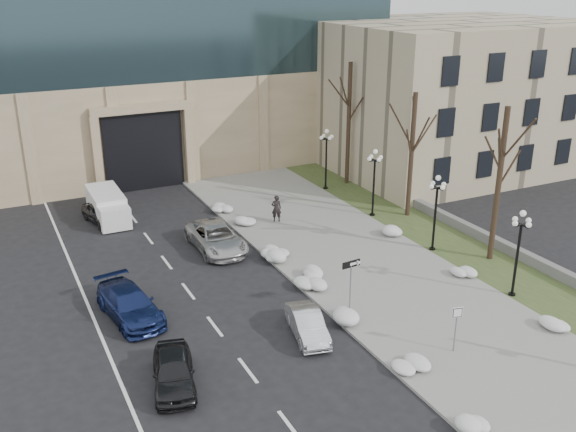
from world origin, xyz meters
The scene contains 33 objects.
ground centered at (0.00, 0.00, 0.00)m, with size 160.00×160.00×0.00m, color black.
sidewalk centered at (3.50, 14.00, 0.06)m, with size 9.00×40.00×0.12m, color gray.
curb centered at (-1.00, 14.00, 0.07)m, with size 0.30×40.00×0.14m, color gray.
grass_strip centered at (10.00, 14.00, 0.05)m, with size 4.00×40.00×0.10m, color #354422.
stone_wall centered at (12.00, 16.00, 0.35)m, with size 0.50×30.00×0.70m, color slate.
classical_building centered at (22.00, 27.98, 6.00)m, with size 22.00×18.12×12.00m.
car_a centered at (-9.58, 6.35, 0.69)m, with size 1.63×4.06×1.38m, color black.
car_b centered at (-2.97, 7.31, 0.61)m, with size 1.30×3.72×1.22m, color #B7BAC0.
car_c centered at (-9.86, 12.61, 0.74)m, with size 2.06×5.07×1.47m, color navy.
car_d centered at (-3.24, 18.51, 0.76)m, with size 2.54×5.50×1.53m, color #B4B4B4.
car_e centered at (-8.56, 26.12, 0.65)m, with size 1.53×3.81×1.30m, color #323237.
pedestrian centered at (1.89, 20.83, 1.04)m, with size 0.67×0.44×1.83m, color black.
box_truck centered at (-7.98, 26.63, 0.88)m, with size 2.07×5.71×1.81m.
one_way_sign centered at (0.05, 8.24, 2.35)m, with size 1.06×0.29×2.84m.
keep_sign centered at (2.10, 3.18, 1.68)m, with size 0.48×0.17×2.29m.
snow_clump_b centered at (-0.41, 2.65, 0.30)m, with size 1.10×1.60×0.36m, color silver.
snow_clump_c centered at (-0.83, 7.50, 0.30)m, with size 1.10×1.60×0.36m, color silver.
snow_clump_d centered at (-0.60, 11.35, 0.30)m, with size 1.10×1.60×0.36m, color silver.
snow_clump_e centered at (-0.59, 15.98, 0.30)m, with size 1.10×1.60×0.36m, color silver.
snow_clump_f centered at (-0.31, 20.91, 0.30)m, with size 1.10×1.60×0.36m, color silver.
snow_clump_g centered at (-0.71, 24.43, 0.30)m, with size 1.10×1.60×0.36m, color silver.
snow_clump_h centered at (7.40, 2.56, 0.30)m, with size 1.10×1.60×0.36m, color silver.
snow_clump_i centered at (7.64, 8.56, 0.30)m, with size 1.10×1.60×0.36m, color silver.
snow_clump_j centered at (7.32, 15.57, 0.30)m, with size 1.10×1.60×0.36m, color silver.
snow_clump_k centered at (-1.00, 15.32, 0.30)m, with size 1.10×1.60×0.36m, color silver.
snow_clump_l centered at (-0.26, 12.40, 0.30)m, with size 1.10×1.60×0.36m, color silver.
lamppost_a centered at (8.30, 6.00, 3.07)m, with size 1.18×1.18×4.76m.
lamppost_b centered at (8.30, 12.50, 3.07)m, with size 1.18×1.18×4.76m.
lamppost_c centered at (8.30, 19.00, 3.07)m, with size 1.18×1.18×4.76m.
lamppost_d centered at (8.30, 25.50, 3.07)m, with size 1.18×1.18×4.76m.
tree_near centered at (10.50, 10.00, 5.83)m, with size 3.20×3.20×9.00m.
tree_mid centered at (10.50, 18.00, 5.50)m, with size 3.20×3.20×8.50m.
tree_far centered at (10.50, 26.00, 6.15)m, with size 3.20×3.20×9.50m.
Camera 1 is at (-15.17, -15.26, 15.67)m, focal length 40.00 mm.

